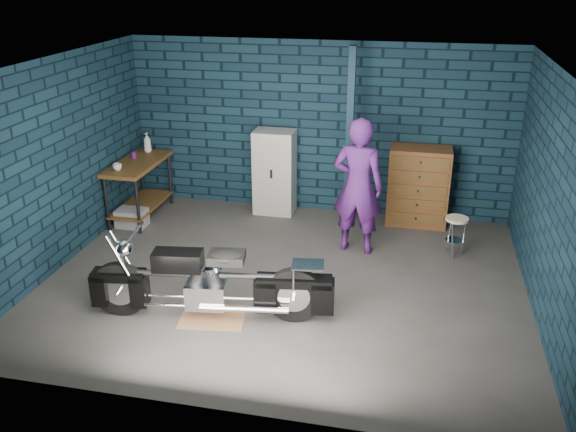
% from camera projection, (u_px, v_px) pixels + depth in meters
% --- Properties ---
extents(ground, '(6.00, 6.00, 0.00)m').
position_uv_depth(ground, '(284.00, 280.00, 7.80)').
color(ground, '#474542').
rests_on(ground, ground).
extents(room_walls, '(6.02, 5.01, 2.71)m').
position_uv_depth(room_walls, '(293.00, 124.00, 7.56)').
color(room_walls, '#0E2130').
rests_on(room_walls, ground).
extents(support_post, '(0.10, 0.10, 2.70)m').
position_uv_depth(support_post, '(349.00, 140.00, 8.92)').
color(support_post, '#102634').
rests_on(support_post, ground).
extents(workbench, '(0.60, 1.40, 0.91)m').
position_uv_depth(workbench, '(140.00, 189.00, 9.58)').
color(workbench, brown).
rests_on(workbench, ground).
extents(drip_mat, '(0.81, 0.65, 0.01)m').
position_uv_depth(drip_mat, '(213.00, 317.00, 7.00)').
color(drip_mat, '#8E623E').
rests_on(drip_mat, ground).
extents(motorcycle, '(2.41, 0.96, 1.03)m').
position_uv_depth(motorcycle, '(211.00, 277.00, 6.80)').
color(motorcycle, black).
rests_on(motorcycle, ground).
extents(person, '(0.75, 0.54, 1.90)m').
position_uv_depth(person, '(358.00, 186.00, 8.26)').
color(person, '#501C6B').
rests_on(person, ground).
extents(storage_bin, '(0.44, 0.32, 0.28)m').
position_uv_depth(storage_bin, '(132.00, 218.00, 9.34)').
color(storage_bin, gray).
rests_on(storage_bin, ground).
extents(locker, '(0.63, 0.45, 1.35)m').
position_uv_depth(locker, '(274.00, 172.00, 9.67)').
color(locker, beige).
rests_on(locker, ground).
extents(tool_chest, '(0.91, 0.50, 1.21)m').
position_uv_depth(tool_chest, '(418.00, 187.00, 9.26)').
color(tool_chest, brown).
rests_on(tool_chest, ground).
extents(shop_stool, '(0.36, 0.36, 0.56)m').
position_uv_depth(shop_stool, '(455.00, 237.00, 8.36)').
color(shop_stool, beige).
rests_on(shop_stool, ground).
extents(cup_a, '(0.16, 0.16, 0.10)m').
position_uv_depth(cup_a, '(117.00, 167.00, 9.01)').
color(cup_a, beige).
rests_on(cup_a, workbench).
extents(mug_purple, '(0.10, 0.10, 0.11)m').
position_uv_depth(mug_purple, '(134.00, 155.00, 9.55)').
color(mug_purple, '#551862').
rests_on(mug_purple, workbench).
extents(bottle, '(0.14, 0.14, 0.31)m').
position_uv_depth(bottle, '(147.00, 142.00, 9.84)').
color(bottle, gray).
rests_on(bottle, workbench).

